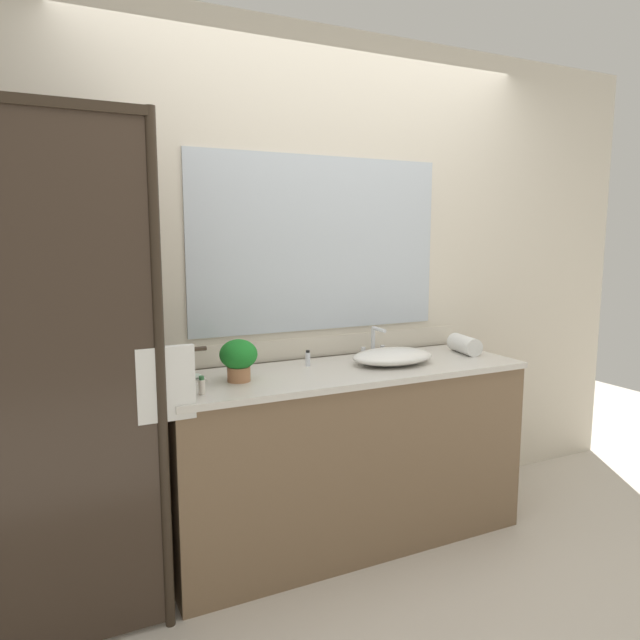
{
  "coord_description": "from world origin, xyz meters",
  "views": [
    {
      "loc": [
        -1.34,
        -2.44,
        1.55
      ],
      "look_at": [
        -0.15,
        0.0,
        1.15
      ],
      "focal_mm": 32.52,
      "sensor_mm": 36.0,
      "label": 1
    }
  ],
  "objects_px": {
    "sink_basin": "(393,356)",
    "faucet": "(374,347)",
    "potted_plant": "(239,357)",
    "rolled_towel_near_edge": "(464,345)",
    "soap_dish": "(194,378)",
    "amenity_bottle_shampoo": "(202,386)",
    "amenity_bottle_body_wash": "(308,359)"
  },
  "relations": [
    {
      "from": "amenity_bottle_shampoo",
      "to": "amenity_bottle_body_wash",
      "type": "height_order",
      "value": "amenity_bottle_body_wash"
    },
    {
      "from": "sink_basin",
      "to": "amenity_bottle_body_wash",
      "type": "bearing_deg",
      "value": 161.18
    },
    {
      "from": "sink_basin",
      "to": "soap_dish",
      "type": "bearing_deg",
      "value": 175.2
    },
    {
      "from": "soap_dish",
      "to": "rolled_towel_near_edge",
      "type": "bearing_deg",
      "value": -1.35
    },
    {
      "from": "faucet",
      "to": "amenity_bottle_shampoo",
      "type": "relative_size",
      "value": 2.19
    },
    {
      "from": "faucet",
      "to": "sink_basin",
      "type": "bearing_deg",
      "value": -90.0
    },
    {
      "from": "soap_dish",
      "to": "amenity_bottle_shampoo",
      "type": "xyz_separation_m",
      "value": [
        -0.02,
        -0.23,
        0.02
      ]
    },
    {
      "from": "sink_basin",
      "to": "faucet",
      "type": "height_order",
      "value": "faucet"
    },
    {
      "from": "amenity_bottle_shampoo",
      "to": "rolled_towel_near_edge",
      "type": "height_order",
      "value": "rolled_towel_near_edge"
    },
    {
      "from": "rolled_towel_near_edge",
      "to": "amenity_bottle_body_wash",
      "type": "bearing_deg",
      "value": 174.28
    },
    {
      "from": "potted_plant",
      "to": "amenity_bottle_body_wash",
      "type": "relative_size",
      "value": 2.37
    },
    {
      "from": "amenity_bottle_shampoo",
      "to": "potted_plant",
      "type": "bearing_deg",
      "value": 35.37
    },
    {
      "from": "potted_plant",
      "to": "rolled_towel_near_edge",
      "type": "xyz_separation_m",
      "value": [
        1.32,
        0.05,
        -0.06
      ]
    },
    {
      "from": "potted_plant",
      "to": "sink_basin",
      "type": "bearing_deg",
      "value": -0.04
    },
    {
      "from": "sink_basin",
      "to": "amenity_bottle_shampoo",
      "type": "height_order",
      "value": "same"
    },
    {
      "from": "faucet",
      "to": "soap_dish",
      "type": "relative_size",
      "value": 1.7
    },
    {
      "from": "sink_basin",
      "to": "rolled_towel_near_edge",
      "type": "height_order",
      "value": "rolled_towel_near_edge"
    },
    {
      "from": "soap_dish",
      "to": "amenity_bottle_shampoo",
      "type": "distance_m",
      "value": 0.23
    },
    {
      "from": "amenity_bottle_shampoo",
      "to": "soap_dish",
      "type": "bearing_deg",
      "value": 83.81
    },
    {
      "from": "sink_basin",
      "to": "soap_dish",
      "type": "xyz_separation_m",
      "value": [
        -1.0,
        0.08,
        -0.02
      ]
    },
    {
      "from": "faucet",
      "to": "soap_dish",
      "type": "xyz_separation_m",
      "value": [
        -1.0,
        -0.1,
        -0.04
      ]
    },
    {
      "from": "sink_basin",
      "to": "faucet",
      "type": "distance_m",
      "value": 0.18
    },
    {
      "from": "faucet",
      "to": "amenity_bottle_body_wash",
      "type": "relative_size",
      "value": 2.12
    },
    {
      "from": "potted_plant",
      "to": "rolled_towel_near_edge",
      "type": "distance_m",
      "value": 1.32
    },
    {
      "from": "potted_plant",
      "to": "rolled_towel_near_edge",
      "type": "height_order",
      "value": "potted_plant"
    },
    {
      "from": "potted_plant",
      "to": "amenity_bottle_body_wash",
      "type": "xyz_separation_m",
      "value": [
        0.41,
        0.14,
        -0.07
      ]
    },
    {
      "from": "faucet",
      "to": "soap_dish",
      "type": "bearing_deg",
      "value": -174.35
    },
    {
      "from": "faucet",
      "to": "rolled_towel_near_edge",
      "type": "distance_m",
      "value": 0.52
    },
    {
      "from": "amenity_bottle_body_wash",
      "to": "rolled_towel_near_edge",
      "type": "xyz_separation_m",
      "value": [
        0.91,
        -0.09,
        0.01
      ]
    },
    {
      "from": "amenity_bottle_shampoo",
      "to": "sink_basin",
      "type": "bearing_deg",
      "value": 8.13
    },
    {
      "from": "sink_basin",
      "to": "soap_dish",
      "type": "height_order",
      "value": "sink_basin"
    },
    {
      "from": "sink_basin",
      "to": "amenity_bottle_body_wash",
      "type": "height_order",
      "value": "amenity_bottle_body_wash"
    }
  ]
}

